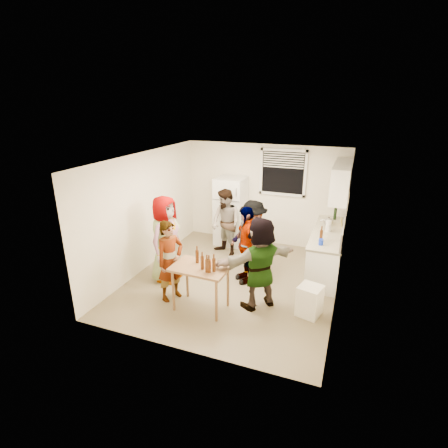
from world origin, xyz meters
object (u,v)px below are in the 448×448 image
at_px(red_cup, 209,267).
at_px(beer_bottle_counter, 321,241).
at_px(guest_black, 245,280).
at_px(blue_cup, 321,245).
at_px(guest_stripe, 172,297).
at_px(guest_back_left, 226,254).
at_px(kettle, 328,225).
at_px(guest_back_right, 252,271).
at_px(trash_bin, 309,302).
at_px(guest_grey, 168,278).
at_px(refrigerator, 231,211).
at_px(wine_bottle, 334,220).
at_px(beer_bottle_table, 197,263).
at_px(guest_orange, 258,305).
at_px(serving_table, 201,308).

bearing_deg(red_cup, beer_bottle_counter, 44.45).
distance_m(red_cup, guest_black, 1.48).
relative_size(blue_cup, red_cup, 1.05).
relative_size(guest_stripe, guest_back_left, 0.95).
xyz_separation_m(kettle, beer_bottle_counter, (-0.05, -1.00, 0.00)).
bearing_deg(guest_back_right, trash_bin, -24.88).
bearing_deg(beer_bottle_counter, trash_bin, -89.59).
relative_size(guest_grey, guest_back_right, 1.12).
relative_size(refrigerator, blue_cup, 14.13).
bearing_deg(trash_bin, wine_bottle, 86.93).
xyz_separation_m(kettle, guest_stripe, (-2.50, -2.56, -0.90)).
bearing_deg(beer_bottle_counter, guest_stripe, -147.50).
bearing_deg(beer_bottle_table, red_cup, -15.84).
distance_m(refrigerator, guest_orange, 3.09).
distance_m(blue_cup, guest_back_right, 1.66).
relative_size(wine_bottle, trash_bin, 0.50).
relative_size(blue_cup, trash_bin, 0.22).
bearing_deg(serving_table, guest_back_right, 75.45).
bearing_deg(wine_bottle, trash_bin, -93.07).
relative_size(refrigerator, guest_grey, 0.96).
distance_m(guest_stripe, guest_orange, 1.61).
bearing_deg(guest_stripe, refrigerator, 22.10).
bearing_deg(serving_table, kettle, 55.36).
distance_m(wine_bottle, guest_back_right, 2.29).
bearing_deg(guest_grey, blue_cup, -71.93).
xyz_separation_m(wine_bottle, beer_bottle_table, (-2.06, -3.00, -0.08)).
bearing_deg(wine_bottle, beer_bottle_counter, -95.95).
bearing_deg(guest_black, kettle, 96.77).
xyz_separation_m(refrigerator, guest_black, (0.98, -1.78, -0.85)).
bearing_deg(guest_back_left, trash_bin, -9.14).
distance_m(kettle, red_cup, 3.14).
bearing_deg(kettle, blue_cup, -82.93).
height_order(guest_back_right, guest_orange, guest_back_right).
bearing_deg(beer_bottle_counter, red_cup, -135.55).
bearing_deg(wine_bottle, refrigerator, -177.80).
bearing_deg(trash_bin, blue_cup, 89.27).
bearing_deg(guest_back_right, guest_black, -74.99).
bearing_deg(trash_bin, guest_back_left, 140.93).
distance_m(blue_cup, beer_bottle_table, 2.37).
bearing_deg(guest_orange, blue_cup, -177.02).
xyz_separation_m(beer_bottle_counter, blue_cup, (0.02, -0.18, -0.00)).
bearing_deg(refrigerator, wine_bottle, 2.20).
height_order(refrigerator, serving_table, refrigerator).
relative_size(wine_bottle, serving_table, 0.28).
bearing_deg(wine_bottle, beer_bottle_table, -124.49).
relative_size(guest_grey, guest_black, 1.12).
distance_m(beer_bottle_counter, guest_black, 1.70).
xyz_separation_m(wine_bottle, guest_back_right, (-1.52, -1.45, -0.90)).
bearing_deg(guest_orange, beer_bottle_counter, -171.88).
relative_size(beer_bottle_counter, guest_black, 0.15).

